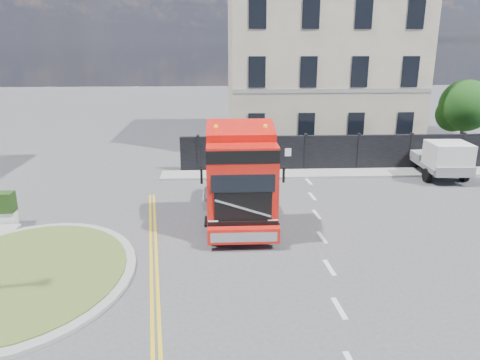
{
  "coord_description": "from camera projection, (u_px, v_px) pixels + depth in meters",
  "views": [
    {
      "loc": [
        -0.9,
        -16.37,
        7.09
      ],
      "look_at": [
        -0.05,
        1.26,
        1.8
      ],
      "focal_mm": 35.0,
      "sensor_mm": 36.0,
      "label": 1
    }
  ],
  "objects": [
    {
      "name": "flatbed_pickup",
      "position": [
        442.0,
        158.0,
        24.66
      ],
      "size": [
        2.23,
        5.06,
        2.08
      ],
      "rotation": [
        0.0,
        0.0,
        -0.04
      ],
      "color": "slate",
      "rests_on": "ground"
    },
    {
      "name": "tree",
      "position": [
        463.0,
        108.0,
        29.11
      ],
      "size": [
        3.2,
        3.2,
        4.8
      ],
      "color": "#382619",
      "rests_on": "ground"
    },
    {
      "name": "ground",
      "position": [
        243.0,
        235.0,
        17.74
      ],
      "size": [
        120.0,
        120.0,
        0.0
      ],
      "primitive_type": "plane",
      "color": "#424244",
      "rests_on": "ground"
    },
    {
      "name": "hoarding_fence",
      "position": [
        350.0,
        153.0,
        26.37
      ],
      "size": [
        18.8,
        0.25,
        2.0
      ],
      "color": "black",
      "rests_on": "ground"
    },
    {
      "name": "pavement_far",
      "position": [
        344.0,
        173.0,
        25.75
      ],
      "size": [
        20.0,
        1.6,
        0.12
      ],
      "primitive_type": "cube",
      "color": "gray",
      "rests_on": "ground"
    },
    {
      "name": "traffic_island",
      "position": [
        24.0,
        275.0,
        14.53
      ],
      "size": [
        6.8,
        6.8,
        0.17
      ],
      "color": "gray",
      "rests_on": "ground"
    },
    {
      "name": "georgian_building",
      "position": [
        317.0,
        60.0,
        32.15
      ],
      "size": [
        12.3,
        10.3,
        12.8
      ],
      "color": "beige",
      "rests_on": "ground"
    },
    {
      "name": "truck",
      "position": [
        240.0,
        182.0,
        18.12
      ],
      "size": [
        2.57,
        6.75,
        4.04
      ],
      "rotation": [
        0.0,
        0.0,
        0.0
      ],
      "color": "black",
      "rests_on": "ground"
    }
  ]
}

